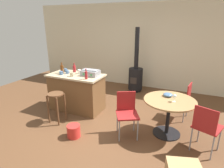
# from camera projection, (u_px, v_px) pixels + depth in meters

# --- Properties ---
(ground_plane) EXTENTS (8.80, 8.80, 0.00)m
(ground_plane) POSITION_uv_depth(u_px,v_px,m) (103.00, 127.00, 3.93)
(ground_plane) COLOR brown
(back_wall) EXTENTS (8.00, 0.10, 2.70)m
(back_wall) POSITION_uv_depth(u_px,v_px,m) (143.00, 46.00, 6.07)
(back_wall) COLOR beige
(back_wall) RESTS_ON ground_plane
(kitchen_island) EXTENTS (1.33, 0.70, 0.90)m
(kitchen_island) POSITION_uv_depth(u_px,v_px,m) (77.00, 92.00, 4.61)
(kitchen_island) COLOR brown
(kitchen_island) RESTS_ON ground_plane
(wooden_stool) EXTENTS (0.34, 0.34, 0.66)m
(wooden_stool) POSITION_uv_depth(u_px,v_px,m) (56.00, 101.00, 4.01)
(wooden_stool) COLOR brown
(wooden_stool) RESTS_ON ground_plane
(dining_table) EXTENTS (0.96, 0.96, 0.73)m
(dining_table) POSITION_uv_depth(u_px,v_px,m) (169.00, 108.00, 3.52)
(dining_table) COLOR black
(dining_table) RESTS_ON ground_plane
(folding_chair_near) EXTENTS (0.52, 0.52, 0.86)m
(folding_chair_near) POSITION_uv_depth(u_px,v_px,m) (206.00, 126.00, 3.01)
(folding_chair_near) COLOR maroon
(folding_chair_near) RESTS_ON ground_plane
(folding_chair_far) EXTENTS (0.46, 0.46, 0.85)m
(folding_chair_far) POSITION_uv_depth(u_px,v_px,m) (182.00, 98.00, 4.14)
(folding_chair_far) COLOR maroon
(folding_chair_far) RESTS_ON ground_plane
(folding_chair_left) EXTENTS (0.54, 0.54, 0.85)m
(folding_chair_left) POSITION_uv_depth(u_px,v_px,m) (127.00, 111.00, 3.54)
(folding_chair_left) COLOR maroon
(folding_chair_left) RESTS_ON ground_plane
(wood_stove) EXTENTS (0.44, 0.45, 1.97)m
(wood_stove) POSITION_uv_depth(u_px,v_px,m) (136.00, 76.00, 5.84)
(wood_stove) COLOR black
(wood_stove) RESTS_ON ground_plane
(toolbox) EXTENTS (0.40, 0.29, 0.15)m
(toolbox) POSITION_uv_depth(u_px,v_px,m) (91.00, 73.00, 4.37)
(toolbox) COLOR gray
(toolbox) RESTS_ON kitchen_island
(bottle_0) EXTENTS (0.06, 0.06, 0.24)m
(bottle_0) POSITION_uv_depth(u_px,v_px,m) (86.00, 75.00, 4.10)
(bottle_0) COLOR maroon
(bottle_0) RESTS_ON kitchen_island
(bottle_1) EXTENTS (0.08, 0.08, 0.27)m
(bottle_1) POSITION_uv_depth(u_px,v_px,m) (62.00, 69.00, 4.58)
(bottle_1) COLOR #603314
(bottle_1) RESTS_ON kitchen_island
(bottle_2) EXTENTS (0.07, 0.07, 0.23)m
(bottle_2) POSITION_uv_depth(u_px,v_px,m) (74.00, 69.00, 4.68)
(bottle_2) COLOR maroon
(bottle_2) RESTS_ON kitchen_island
(cup_0) EXTENTS (0.12, 0.08, 0.09)m
(cup_0) POSITION_uv_depth(u_px,v_px,m) (72.00, 74.00, 4.32)
(cup_0) COLOR tan
(cup_0) RESTS_ON kitchen_island
(cup_1) EXTENTS (0.11, 0.08, 0.10)m
(cup_1) POSITION_uv_depth(u_px,v_px,m) (79.00, 72.00, 4.53)
(cup_1) COLOR white
(cup_1) RESTS_ON kitchen_island
(cup_2) EXTENTS (0.11, 0.07, 0.09)m
(cup_2) POSITION_uv_depth(u_px,v_px,m) (67.00, 72.00, 4.55)
(cup_2) COLOR #4C7099
(cup_2) RESTS_ON kitchen_island
(cup_3) EXTENTS (0.12, 0.09, 0.08)m
(cup_3) POSITION_uv_depth(u_px,v_px,m) (61.00, 73.00, 4.46)
(cup_3) COLOR #4C7099
(cup_3) RESTS_ON kitchen_island
(cup_4) EXTENTS (0.11, 0.07, 0.09)m
(cup_4) POSITION_uv_depth(u_px,v_px,m) (66.00, 70.00, 4.71)
(cup_4) COLOR #4C7099
(cup_4) RESTS_ON kitchen_island
(wine_glass) EXTENTS (0.07, 0.07, 0.14)m
(wine_glass) POSITION_uv_depth(u_px,v_px,m) (175.00, 96.00, 3.35)
(wine_glass) COLOR silver
(wine_glass) RESTS_ON dining_table
(serving_bowl) EXTENTS (0.18, 0.18, 0.07)m
(serving_bowl) POSITION_uv_depth(u_px,v_px,m) (168.00, 95.00, 3.61)
(serving_bowl) COLOR #4C7099
(serving_bowl) RESTS_ON dining_table
(plastic_bucket) EXTENTS (0.25, 0.25, 0.24)m
(plastic_bucket) POSITION_uv_depth(u_px,v_px,m) (74.00, 131.00, 3.56)
(plastic_bucket) COLOR red
(plastic_bucket) RESTS_ON ground_plane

